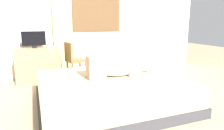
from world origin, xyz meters
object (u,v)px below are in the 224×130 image
bed (111,91)px  person_lying (113,69)px  chair_by_desk (73,59)px  cat (149,68)px  desk (38,65)px  tv_monitor (34,39)px  cup (49,47)px

bed → person_lying: (0.06, 0.04, 0.34)m
chair_by_desk → person_lying: bearing=-76.0°
cat → chair_by_desk: chair_by_desk is taller
bed → desk: (-1.00, 1.78, 0.15)m
desk → tv_monitor: size_ratio=1.87×
chair_by_desk → cup: bearing=170.2°
person_lying → chair_by_desk: chair_by_desk is taller
bed → desk: size_ratio=2.41×
bed → cup: bearing=116.4°
desk → tv_monitor: tv_monitor is taller
cat → tv_monitor: bearing=137.2°
desk → chair_by_desk: chair_by_desk is taller
desk → chair_by_desk: (0.71, -0.30, 0.14)m
bed → cup: cup is taller
desk → cup: 0.51m
bed → person_lying: size_ratio=2.32×
cat → cup: 2.12m
desk → cup: (0.23, -0.21, 0.41)m
person_lying → chair_by_desk: size_ratio=1.09×
cat → chair_by_desk: (-1.04, 1.37, 0.00)m
person_lying → cup: 1.75m
person_lying → chair_by_desk: 1.48m
cat → tv_monitor: 2.49m
bed → tv_monitor: bearing=120.7°
cat → tv_monitor: tv_monitor is taller
bed → cat: 0.81m
tv_monitor → cup: size_ratio=5.87×
cup → chair_by_desk: size_ratio=0.10×
desk → chair_by_desk: 0.78m
desk → tv_monitor: 0.55m
cup → chair_by_desk: (0.48, -0.08, -0.27)m
bed → cat: cat is taller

